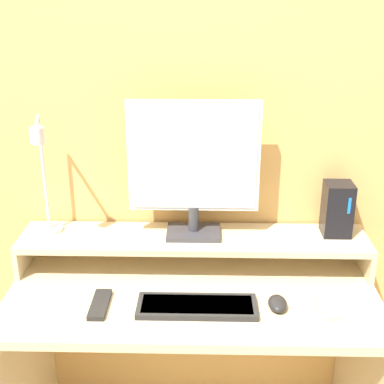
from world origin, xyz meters
The scene contains 10 objects.
wall_back centered at (0.00, 0.59, 1.25)m, with size 6.00×0.05×2.50m.
desk centered at (0.00, 0.28, 0.52)m, with size 1.20×0.55×0.73m.
monitor_shelf centered at (0.00, 0.44, 0.83)m, with size 1.20×0.23×0.12m.
monitor centered at (0.00, 0.45, 1.11)m, with size 0.44×0.13×0.47m.
desk_lamp centered at (-0.49, 0.42, 1.06)m, with size 0.11×0.21×0.42m.
router_dock centered at (0.49, 0.47, 0.94)m, with size 0.09×0.10×0.19m.
keyboard centered at (0.02, 0.18, 0.74)m, with size 0.37×0.13×0.02m.
mouse centered at (0.26, 0.19, 0.75)m, with size 0.06×0.09×0.03m.
remote_control centered at (-0.28, 0.18, 0.74)m, with size 0.05×0.16×0.02m.
remote_secondary centered at (0.42, 0.19, 0.74)m, with size 0.07×0.15×0.02m.
Camera 1 is at (0.04, -1.22, 1.67)m, focal length 50.00 mm.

